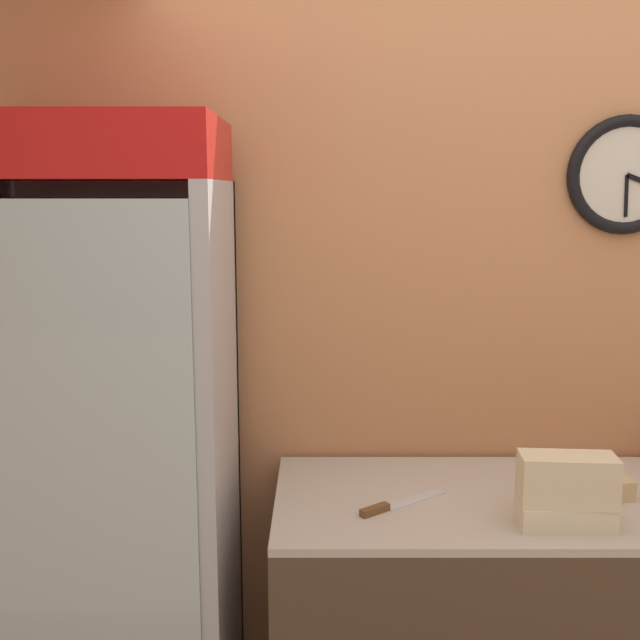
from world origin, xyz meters
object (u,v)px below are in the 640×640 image
object	(u,v)px
sandwich_stack_bottom	(564,515)
chefs_knife	(390,505)
sandwich_stack_top	(567,467)
sandwich_flat_right	(585,488)
sandwich_stack_middle	(565,491)
beverage_cooler	(107,418)

from	to	relation	value
sandwich_stack_bottom	chefs_knife	size ratio (longest dim) A/B	0.95
sandwich_stack_top	sandwich_flat_right	world-z (taller)	sandwich_stack_top
sandwich_stack_middle	sandwich_flat_right	world-z (taller)	sandwich_stack_middle
sandwich_stack_bottom	chefs_knife	xyz separation A→B (m)	(-0.48, 0.13, -0.03)
beverage_cooler	sandwich_stack_top	size ratio (longest dim) A/B	7.45
sandwich_stack_bottom	beverage_cooler	bearing A→B (deg)	167.53
beverage_cooler	sandwich_flat_right	size ratio (longest dim) A/B	7.13
beverage_cooler	sandwich_flat_right	world-z (taller)	beverage_cooler
sandwich_stack_middle	sandwich_stack_top	bearing A→B (deg)	0.00
sandwich_stack_middle	sandwich_flat_right	bearing A→B (deg)	57.00
sandwich_stack_middle	chefs_knife	bearing A→B (deg)	164.83
sandwich_stack_top	chefs_knife	xyz separation A→B (m)	(-0.48, 0.13, -0.17)
beverage_cooler	sandwich_stack_bottom	xyz separation A→B (m)	(1.38, -0.30, -0.19)
sandwich_stack_middle	sandwich_stack_bottom	bearing A→B (deg)	180.00
sandwich_stack_middle	chefs_knife	distance (m)	0.51
chefs_knife	sandwich_stack_top	bearing A→B (deg)	-15.17
beverage_cooler	sandwich_stack_middle	size ratio (longest dim) A/B	7.48
beverage_cooler	sandwich_stack_bottom	size ratio (longest dim) A/B	7.63
chefs_knife	sandwich_stack_middle	bearing A→B (deg)	-15.17
beverage_cooler	chefs_knife	bearing A→B (deg)	-10.99
sandwich_stack_middle	sandwich_flat_right	size ratio (longest dim) A/B	0.95
sandwich_stack_top	chefs_knife	distance (m)	0.53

